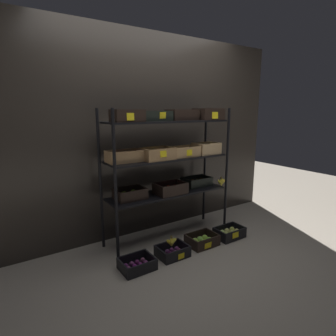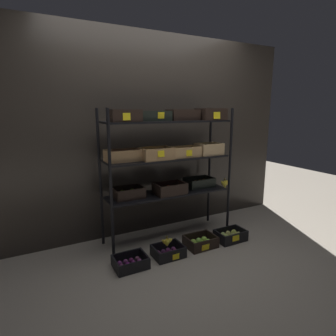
# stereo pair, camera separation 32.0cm
# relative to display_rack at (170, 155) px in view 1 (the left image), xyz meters

# --- Properties ---
(ground_plane) EXTENTS (10.00, 10.00, 0.00)m
(ground_plane) POSITION_rel_display_rack_xyz_m (-0.01, 0.01, -1.01)
(ground_plane) COLOR gray
(storefront_wall) EXTENTS (3.87, 0.12, 2.41)m
(storefront_wall) POSITION_rel_display_rack_xyz_m (-0.01, 0.42, 0.19)
(storefront_wall) COLOR #2D2823
(storefront_wall) RESTS_ON ground_plane
(display_rack) EXTENTS (1.60, 0.44, 1.53)m
(display_rack) POSITION_rel_display_rack_xyz_m (0.00, 0.00, 0.00)
(display_rack) COLOR black
(display_rack) RESTS_ON ground_plane
(crate_ground_plum) EXTENTS (0.32, 0.25, 0.11)m
(crate_ground_plum) POSITION_rel_display_rack_xyz_m (-0.64, -0.39, -0.97)
(crate_ground_plum) COLOR black
(crate_ground_plum) RESTS_ON ground_plane
(crate_ground_left_plum) EXTENTS (0.32, 0.25, 0.12)m
(crate_ground_left_plum) POSITION_rel_display_rack_xyz_m (-0.22, -0.38, -0.97)
(crate_ground_left_plum) COLOR black
(crate_ground_left_plum) RESTS_ON ground_plane
(crate_ground_apple_green) EXTENTS (0.34, 0.26, 0.12)m
(crate_ground_apple_green) POSITION_rel_display_rack_xyz_m (0.21, -0.36, -0.96)
(crate_ground_apple_green) COLOR black
(crate_ground_apple_green) RESTS_ON ground_plane
(crate_ground_pear) EXTENTS (0.35, 0.24, 0.13)m
(crate_ground_pear) POSITION_rel_display_rack_xyz_m (0.61, -0.40, -0.96)
(crate_ground_pear) COLOR black
(crate_ground_pear) RESTS_ON ground_plane
(banana_bunch_loose) EXTENTS (0.14, 0.04, 0.12)m
(banana_bunch_loose) POSITION_rel_display_rack_xyz_m (-0.23, -0.38, -0.84)
(banana_bunch_loose) COLOR brown
(banana_bunch_loose) RESTS_ON crate_ground_left_plum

